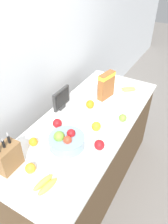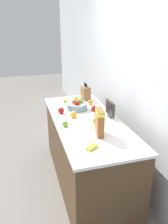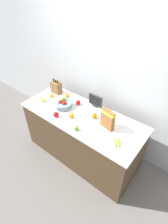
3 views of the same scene
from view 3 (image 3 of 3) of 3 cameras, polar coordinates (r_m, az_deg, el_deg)
name	(u,v)px [view 3 (image 3 of 3)]	position (r m, az deg, el deg)	size (l,w,h in m)	color
ground_plane	(82,153)	(3.15, -0.74, -13.38)	(14.00, 14.00, 0.00)	slate
wall_back	(106,73)	(2.70, 7.18, 12.39)	(9.00, 0.06, 2.60)	silver
counter	(82,136)	(2.82, -0.81, -7.87)	(1.87, 0.75, 0.87)	#4C3823
knife_block	(56,88)	(3.01, -9.06, 7.90)	(0.17, 0.11, 0.28)	brown
small_monitor	(95,101)	(2.62, 3.74, 3.68)	(0.23, 0.03, 0.20)	#2D2D2D
cereal_box	(108,119)	(2.25, 7.74, -2.17)	(0.21, 0.11, 0.27)	brown
fruit_bowl	(63,104)	(2.67, -6.90, 2.59)	(0.28, 0.28, 0.14)	gray
banana_bunch_left	(117,142)	(2.16, 10.58, -9.54)	(0.15, 0.17, 0.03)	yellow
banana_bunch_right	(42,99)	(2.89, -13.43, 4.02)	(0.17, 0.12, 0.04)	yellow
apple_rear	(76,128)	(2.27, -2.55, -5.32)	(0.07, 0.07, 0.07)	#6B9E33
apple_near_bananas	(78,102)	(2.71, -1.94, 3.15)	(0.08, 0.08, 0.08)	#A31419
apple_leftmost	(56,115)	(2.50, -9.13, -0.83)	(0.08, 0.08, 0.08)	#A31419
orange_mid_right	(71,115)	(2.46, -4.24, -1.12)	(0.08, 0.08, 0.08)	orange
orange_back_center	(51,95)	(2.93, -10.57, 5.37)	(0.07, 0.07, 0.07)	orange
orange_near_bowl	(94,116)	(2.45, 3.32, -1.20)	(0.08, 0.08, 0.08)	orange
orange_by_cereal	(67,96)	(2.88, -5.60, 5.28)	(0.07, 0.07, 0.07)	orange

